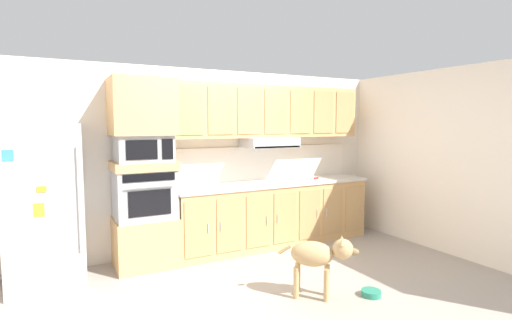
{
  "coord_description": "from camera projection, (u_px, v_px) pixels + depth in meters",
  "views": [
    {
      "loc": [
        -1.97,
        -4.06,
        1.76
      ],
      "look_at": [
        0.27,
        0.15,
        1.31
      ],
      "focal_mm": 27.39,
      "sensor_mm": 36.0,
      "label": 1
    }
  ],
  "objects": [
    {
      "name": "dog_food_bowl",
      "position": [
        371.0,
        293.0,
        3.99
      ],
      "size": [
        0.2,
        0.2,
        0.06
      ],
      "color": "#267F66",
      "rests_on": "ground"
    },
    {
      "name": "dog",
      "position": [
        319.0,
        255.0,
        3.92
      ],
      "size": [
        0.66,
        0.57,
        0.64
      ],
      "rotation": [
        0.0,
        0.0,
        -0.7
      ],
      "color": "tan",
      "rests_on": "ground"
    },
    {
      "name": "oven_base_cabinet",
      "position": [
        146.0,
        242.0,
        4.84
      ],
      "size": [
        0.74,
        0.62,
        0.6
      ],
      "primitive_type": "cube",
      "color": "tan",
      "rests_on": "ground"
    },
    {
      "name": "back_kitchen_wall",
      "position": [
        208.0,
        160.0,
        5.51
      ],
      "size": [
        6.2,
        0.12,
        2.5
      ],
      "primitive_type": "cube",
      "color": "silver",
      "rests_on": "ground"
    },
    {
      "name": "side_panel_right",
      "position": [
        410.0,
        158.0,
        5.85
      ],
      "size": [
        0.12,
        7.1,
        2.5
      ],
      "primitive_type": "cube",
      "color": "white",
      "rests_on": "ground"
    },
    {
      "name": "upper_cabinet_with_hood",
      "position": [
        270.0,
        114.0,
        5.65
      ],
      "size": [
        2.95,
        0.48,
        0.88
      ],
      "color": "tan",
      "rests_on": "backsplash_panel"
    },
    {
      "name": "backsplash_panel",
      "position": [
        264.0,
        163.0,
        5.87
      ],
      "size": [
        2.99,
        0.02,
        0.5
      ],
      "primitive_type": "cube",
      "color": "white",
      "rests_on": "countertop_slab"
    },
    {
      "name": "lower_cabinet_run",
      "position": [
        274.0,
        214.0,
        5.68
      ],
      "size": [
        2.95,
        0.63,
        0.88
      ],
      "color": "tan",
      "rests_on": "ground"
    },
    {
      "name": "microwave",
      "position": [
        143.0,
        148.0,
        4.72
      ],
      "size": [
        0.64,
        0.54,
        0.32
      ],
      "color": "#A8AAAF",
      "rests_on": "appliance_mid_shelf"
    },
    {
      "name": "appliance_mid_shelf",
      "position": [
        144.0,
        166.0,
        4.75
      ],
      "size": [
        0.74,
        0.62,
        0.1
      ],
      "primitive_type": "cube",
      "color": "tan",
      "rests_on": "built_in_oven"
    },
    {
      "name": "countertop_slab",
      "position": [
        274.0,
        183.0,
        5.64
      ],
      "size": [
        2.99,
        0.64,
        0.04
      ],
      "primitive_type": "cube",
      "color": "beige",
      "rests_on": "lower_cabinet_run"
    },
    {
      "name": "refrigerator",
      "position": [
        44.0,
        205.0,
        4.21
      ],
      "size": [
        0.76,
        0.73,
        1.76
      ],
      "color": "#ADADB2",
      "rests_on": "ground"
    },
    {
      "name": "ground_plane",
      "position": [
        242.0,
        271.0,
        4.65
      ],
      "size": [
        9.6,
        9.6,
        0.0
      ],
      "primitive_type": "plane",
      "color": "#9E9389"
    },
    {
      "name": "built_in_oven",
      "position": [
        144.0,
        194.0,
        4.78
      ],
      "size": [
        0.7,
        0.62,
        0.6
      ],
      "color": "#A8AAAF",
      "rests_on": "oven_base_cabinet"
    },
    {
      "name": "appliance_upper_cabinet",
      "position": [
        142.0,
        107.0,
        4.68
      ],
      "size": [
        0.74,
        0.62,
        0.68
      ],
      "primitive_type": "cube",
      "color": "tan",
      "rests_on": "microwave"
    },
    {
      "name": "screwdriver",
      "position": [
        317.0,
        178.0,
        5.92
      ],
      "size": [
        0.15,
        0.16,
        0.03
      ],
      "color": "red",
      "rests_on": "countertop_slab"
    }
  ]
}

